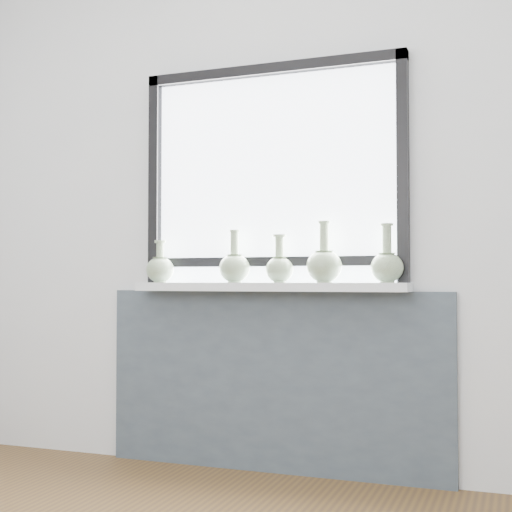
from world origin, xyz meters
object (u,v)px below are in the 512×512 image
(vase_c, at_px, (279,267))
(vase_e, at_px, (387,265))
(vase_b, at_px, (234,266))
(vase_a, at_px, (160,268))
(windowsill, at_px, (268,287))
(vase_d, at_px, (324,264))

(vase_c, xyz_separation_m, vase_e, (0.50, -0.01, 0.01))
(vase_b, relative_size, vase_c, 1.12)
(vase_c, bearing_deg, vase_a, -178.11)
(vase_e, bearing_deg, vase_a, -179.34)
(vase_c, bearing_deg, vase_b, -178.18)
(vase_a, height_order, vase_b, vase_b)
(vase_a, distance_m, vase_e, 1.12)
(vase_a, height_order, vase_c, vase_c)
(windowsill, bearing_deg, vase_c, 2.99)
(vase_d, bearing_deg, vase_b, 179.39)
(vase_a, xyz_separation_m, vase_e, (1.12, 0.01, 0.01))
(vase_d, bearing_deg, vase_a, -179.42)
(windowsill, height_order, vase_b, vase_b)
(vase_a, xyz_separation_m, vase_c, (0.62, 0.02, 0.00))
(windowsill, relative_size, vase_d, 4.70)
(vase_b, xyz_separation_m, vase_e, (0.73, -0.00, 0.00))
(vase_c, xyz_separation_m, vase_d, (0.22, -0.01, 0.01))
(vase_b, xyz_separation_m, vase_d, (0.44, -0.00, 0.01))
(vase_a, xyz_separation_m, vase_b, (0.39, 0.01, 0.01))
(vase_b, distance_m, vase_d, 0.44)
(windowsill, height_order, vase_a, vase_a)
(vase_b, distance_m, vase_e, 0.73)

